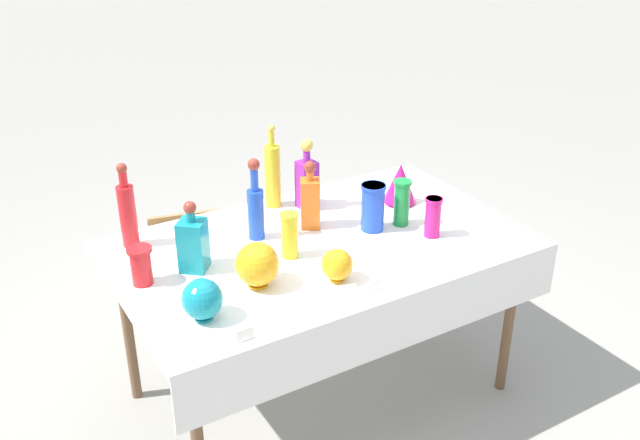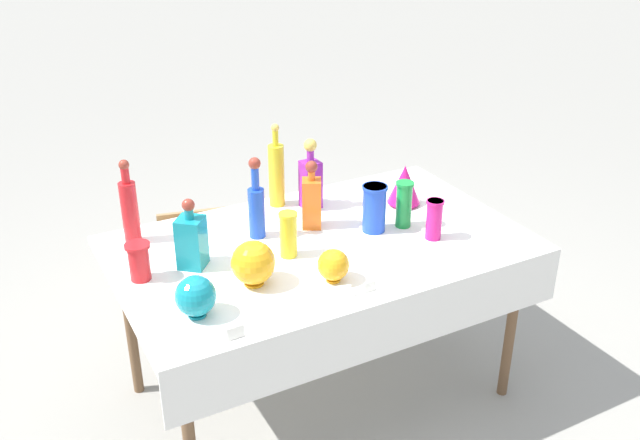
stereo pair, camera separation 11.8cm
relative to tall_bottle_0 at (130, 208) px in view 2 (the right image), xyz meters
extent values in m
plane|color=gray|center=(0.66, -0.37, -0.91)|extent=(40.00, 40.00, 0.00)
cube|color=white|center=(0.66, -0.37, -0.16)|extent=(1.63, 0.98, 0.03)
cube|color=white|center=(0.66, -0.86, -0.26)|extent=(1.63, 0.01, 0.23)
cylinder|color=brown|center=(-0.06, -0.76, -0.54)|extent=(0.04, 0.04, 0.73)
cylinder|color=brown|center=(1.37, -0.76, -0.54)|extent=(0.04, 0.04, 0.73)
cylinder|color=brown|center=(-0.06, 0.03, -0.54)|extent=(0.04, 0.04, 0.73)
cylinder|color=brown|center=(1.37, 0.03, -0.54)|extent=(0.04, 0.04, 0.73)
cylinder|color=red|center=(0.00, 0.00, -0.02)|extent=(0.07, 0.07, 0.25)
cylinder|color=red|center=(0.00, 0.00, 0.14)|extent=(0.03, 0.03, 0.06)
sphere|color=maroon|center=(0.00, 0.00, 0.18)|extent=(0.04, 0.04, 0.04)
cylinder|color=blue|center=(0.46, -0.20, -0.04)|extent=(0.07, 0.07, 0.21)
cylinder|color=blue|center=(0.46, -0.20, 0.11)|extent=(0.03, 0.03, 0.10)
sphere|color=maroon|center=(0.46, -0.20, 0.17)|extent=(0.05, 0.05, 0.05)
cylinder|color=yellow|center=(0.65, 0.04, -0.01)|extent=(0.07, 0.07, 0.28)
cylinder|color=yellow|center=(0.65, 0.04, 0.17)|extent=(0.03, 0.03, 0.07)
sphere|color=gold|center=(0.65, 0.04, 0.21)|extent=(0.03, 0.03, 0.03)
cube|color=teal|center=(0.15, -0.31, -0.05)|extent=(0.14, 0.14, 0.20)
cylinder|color=teal|center=(0.15, -0.31, 0.07)|extent=(0.03, 0.03, 0.04)
sphere|color=maroon|center=(0.15, -0.31, 0.11)|extent=(0.05, 0.05, 0.05)
cube|color=purple|center=(0.78, -0.05, -0.04)|extent=(0.08, 0.08, 0.22)
cylinder|color=purple|center=(0.78, -0.05, 0.10)|extent=(0.03, 0.03, 0.06)
sphere|color=gold|center=(0.78, -0.05, 0.14)|extent=(0.06, 0.06, 0.06)
cube|color=orange|center=(0.69, -0.22, -0.04)|extent=(0.11, 0.11, 0.21)
cylinder|color=orange|center=(0.69, -0.22, 0.09)|extent=(0.03, 0.03, 0.04)
sphere|color=maroon|center=(0.69, -0.22, 0.12)|extent=(0.05, 0.05, 0.05)
cylinder|color=#198C38|center=(1.03, -0.40, -0.05)|extent=(0.07, 0.07, 0.20)
cylinder|color=#198C38|center=(1.03, -0.40, 0.05)|extent=(0.08, 0.08, 0.01)
cylinder|color=yellow|center=(0.50, -0.40, -0.06)|extent=(0.07, 0.07, 0.18)
cylinder|color=yellow|center=(0.50, -0.40, 0.03)|extent=(0.07, 0.07, 0.01)
cylinder|color=blue|center=(0.90, -0.38, -0.05)|extent=(0.10, 0.10, 0.20)
cylinder|color=blue|center=(0.90, -0.38, 0.05)|extent=(0.11, 0.11, 0.01)
cylinder|color=#C61972|center=(1.08, -0.55, -0.06)|extent=(0.06, 0.06, 0.17)
cylinder|color=#C61972|center=(1.08, -0.55, 0.02)|extent=(0.07, 0.07, 0.01)
cylinder|color=red|center=(-0.05, -0.31, -0.07)|extent=(0.08, 0.08, 0.14)
cylinder|color=red|center=(-0.05, -0.31, -0.01)|extent=(0.09, 0.09, 0.01)
cylinder|color=#C61972|center=(1.16, -0.22, -0.14)|extent=(0.09, 0.09, 0.01)
cone|color=#C61972|center=(1.16, -0.22, -0.05)|extent=(0.15, 0.15, 0.17)
cylinder|color=teal|center=(0.05, -0.63, -0.14)|extent=(0.06, 0.06, 0.01)
sphere|color=teal|center=(0.05, -0.63, -0.07)|extent=(0.14, 0.14, 0.14)
cylinder|color=orange|center=(0.30, -0.53, -0.14)|extent=(0.07, 0.07, 0.01)
sphere|color=orange|center=(0.30, -0.53, -0.06)|extent=(0.16, 0.16, 0.16)
cylinder|color=orange|center=(0.56, -0.65, -0.14)|extent=(0.05, 0.05, 0.01)
sphere|color=orange|center=(0.56, -0.65, -0.08)|extent=(0.12, 0.12, 0.12)
cube|color=white|center=(0.64, -0.77, -0.13)|extent=(0.05, 0.01, 0.04)
cube|color=white|center=(0.11, -0.81, -0.13)|extent=(0.06, 0.02, 0.04)
cube|color=white|center=(0.54, -0.76, -0.12)|extent=(0.06, 0.03, 0.05)
cube|color=tan|center=(0.50, 0.66, -0.71)|extent=(0.53, 0.48, 0.39)
cube|color=tan|center=(0.50, 0.78, -0.48)|extent=(0.41, 0.16, 0.09)
camera|label=1|loc=(-0.63, -2.54, 1.21)|focal=40.00mm
camera|label=2|loc=(-0.53, -2.59, 1.21)|focal=40.00mm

